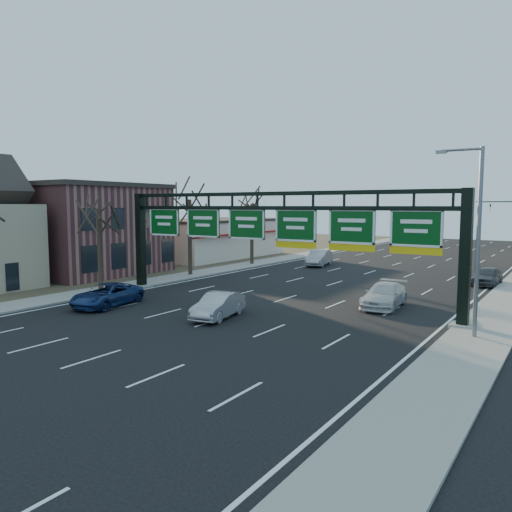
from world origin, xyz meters
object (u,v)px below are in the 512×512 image
Objects in this scene: car_blue_suv at (107,295)px; car_silver_sedan at (218,305)px; car_white_wagon at (384,295)px; sign_gantry at (273,232)px.

car_blue_suv is 1.18× the size of car_silver_sedan.
car_silver_sedan is (7.86, 1.23, 0.00)m from car_blue_suv.
car_blue_suv is 17.37m from car_white_wagon.
car_blue_suv is at bearing 178.40° from car_silver_sedan.
sign_gantry reaches higher than car_white_wagon.
car_white_wagon is at bearing 39.62° from car_silver_sedan.
car_silver_sedan is at bearing -94.84° from sign_gantry.
sign_gantry is 8.02m from car_white_wagon.
car_white_wagon is (6.79, 8.11, 0.03)m from car_silver_sedan.
car_white_wagon is (14.65, 9.34, 0.03)m from car_blue_suv.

